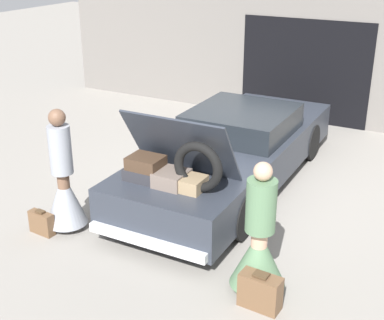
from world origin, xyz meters
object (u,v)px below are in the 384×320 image
at_px(person_right, 259,247).
at_px(suitcase_beside_right_person, 260,292).
at_px(suitcase_beside_left_person, 42,223).
at_px(car, 233,151).
at_px(person_left, 64,187).

xyz_separation_m(person_right, suitcase_beside_right_person, (0.15, -0.30, -0.36)).
height_order(person_right, suitcase_beside_right_person, person_right).
bearing_deg(suitcase_beside_left_person, person_right, 4.07).
distance_m(person_right, suitcase_beside_left_person, 3.08).
xyz_separation_m(car, suitcase_beside_left_person, (-1.63, -2.70, -0.40)).
relative_size(car, person_right, 3.34).
bearing_deg(person_left, person_right, 102.35).
relative_size(person_left, suitcase_beside_left_person, 4.50).
distance_m(car, person_right, 2.86).
bearing_deg(person_right, suitcase_beside_right_person, -162.52).
height_order(car, suitcase_beside_left_person, car).
distance_m(person_left, suitcase_beside_right_person, 3.05).
xyz_separation_m(car, suitcase_beside_right_person, (1.58, -2.79, -0.36)).
relative_size(person_right, suitcase_beside_right_person, 3.35).
height_order(car, person_left, person_left).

